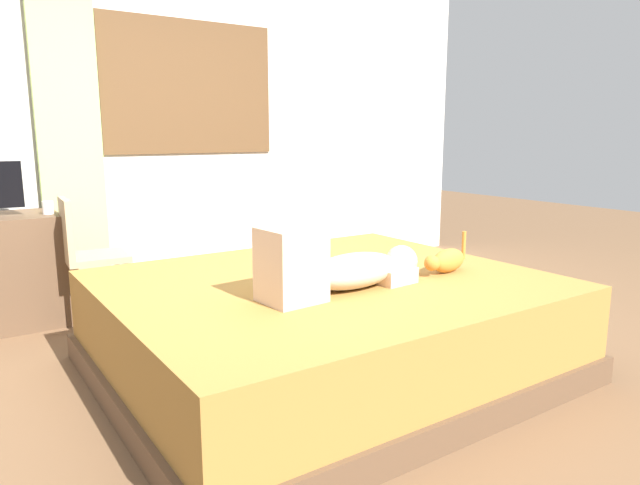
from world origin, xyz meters
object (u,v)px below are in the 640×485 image
(cat, at_px, (446,261))
(person_lying, at_px, (339,268))
(cup, at_px, (48,208))
(chair_by_desk, at_px, (85,251))
(bed, at_px, (325,325))

(cat, bearing_deg, person_lying, 177.32)
(person_lying, distance_m, cup, 2.17)
(person_lying, bearing_deg, chair_by_desk, 115.29)
(chair_by_desk, bearing_deg, cat, -49.04)
(bed, relative_size, person_lying, 2.39)
(cup, xyz_separation_m, chair_by_desk, (0.16, -0.23, -0.27))
(cup, distance_m, chair_by_desk, 0.39)
(bed, bearing_deg, cat, -23.28)
(cup, relative_size, chair_by_desk, 0.10)
(person_lying, relative_size, chair_by_desk, 1.10)
(cat, height_order, cup, cup)
(person_lying, xyz_separation_m, chair_by_desk, (-0.81, 1.71, -0.12))
(bed, xyz_separation_m, cup, (-1.05, 1.70, 0.53))
(bed, bearing_deg, chair_by_desk, 121.15)
(person_lying, distance_m, cat, 0.71)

